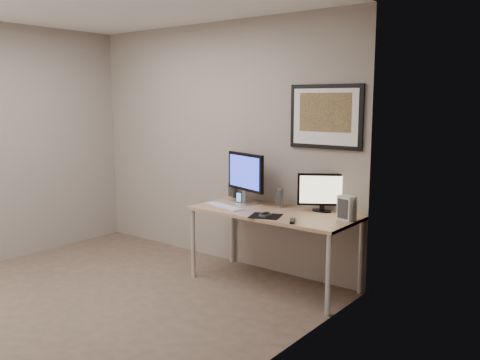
# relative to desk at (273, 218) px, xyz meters

# --- Properties ---
(floor) EXTENTS (3.60, 3.60, 0.00)m
(floor) POSITION_rel_desk_xyz_m (-1.00, -1.35, -0.66)
(floor) COLOR brown
(floor) RESTS_ON ground
(room) EXTENTS (3.60, 3.60, 3.60)m
(room) POSITION_rel_desk_xyz_m (-1.00, -0.90, 0.98)
(room) COLOR white
(room) RESTS_ON ground
(desk) EXTENTS (1.60, 0.70, 0.73)m
(desk) POSITION_rel_desk_xyz_m (0.00, 0.00, 0.00)
(desk) COLOR #A26C4E
(desk) RESTS_ON floor
(framed_art) EXTENTS (0.75, 0.04, 0.60)m
(framed_art) POSITION_rel_desk_xyz_m (0.35, 0.33, 0.96)
(framed_art) COLOR black
(framed_art) RESTS_ON room
(monitor_large) EXTENTS (0.55, 0.25, 0.51)m
(monitor_large) POSITION_rel_desk_xyz_m (-0.45, 0.15, 0.35)
(monitor_large) COLOR #A4A4A9
(monitor_large) RESTS_ON desk
(monitor_tv) EXTENTS (0.41, 0.27, 0.37)m
(monitor_tv) POSITION_rel_desk_xyz_m (0.37, 0.27, 0.26)
(monitor_tv) COLOR black
(monitor_tv) RESTS_ON desk
(speaker_left) EXTENTS (0.09, 0.09, 0.18)m
(speaker_left) POSITION_rel_desk_xyz_m (-0.75, 0.30, 0.16)
(speaker_left) COLOR #A4A4A9
(speaker_left) RESTS_ON desk
(speaker_right) EXTENTS (0.09, 0.09, 0.19)m
(speaker_right) POSITION_rel_desk_xyz_m (-0.06, 0.19, 0.16)
(speaker_right) COLOR #A4A4A9
(speaker_right) RESTS_ON desk
(phone_dock) EXTENTS (0.08, 0.08, 0.13)m
(phone_dock) POSITION_rel_desk_xyz_m (-0.46, 0.06, 0.13)
(phone_dock) COLOR black
(phone_dock) RESTS_ON desk
(keyboard) EXTENTS (0.50, 0.23, 0.02)m
(keyboard) POSITION_rel_desk_xyz_m (-0.49, -0.15, 0.07)
(keyboard) COLOR silver
(keyboard) RESTS_ON desk
(mousepad) EXTENTS (0.34, 0.32, 0.00)m
(mousepad) POSITION_rel_desk_xyz_m (0.06, -0.22, 0.07)
(mousepad) COLOR black
(mousepad) RESTS_ON desk
(mouse) EXTENTS (0.07, 0.12, 0.04)m
(mouse) POSITION_rel_desk_xyz_m (0.06, -0.22, 0.09)
(mouse) COLOR black
(mouse) RESTS_ON mousepad
(remote) EXTENTS (0.12, 0.16, 0.02)m
(remote) POSITION_rel_desk_xyz_m (0.37, -0.26, 0.08)
(remote) COLOR black
(remote) RESTS_ON desk
(fan_unit) EXTENTS (0.16, 0.14, 0.22)m
(fan_unit) POSITION_rel_desk_xyz_m (0.71, 0.10, 0.17)
(fan_unit) COLOR silver
(fan_unit) RESTS_ON desk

